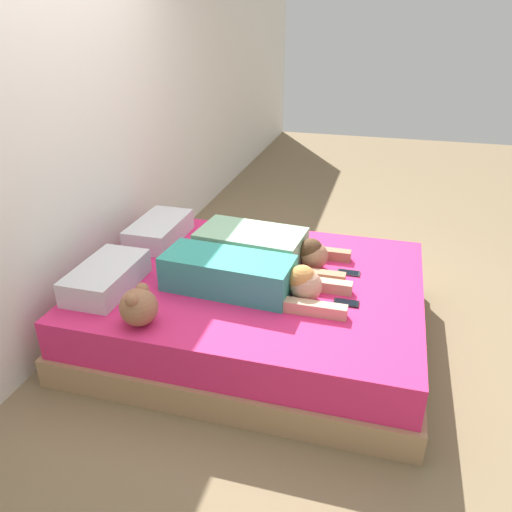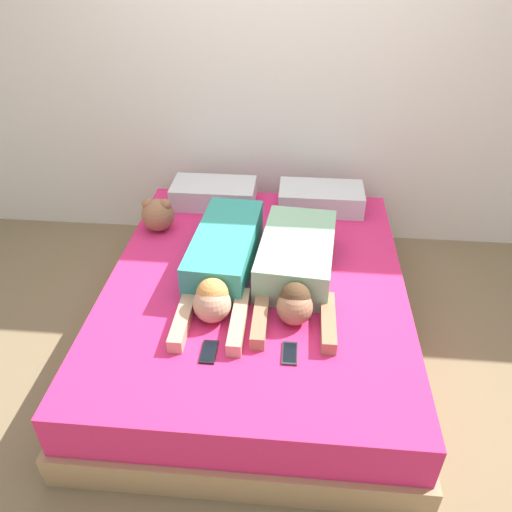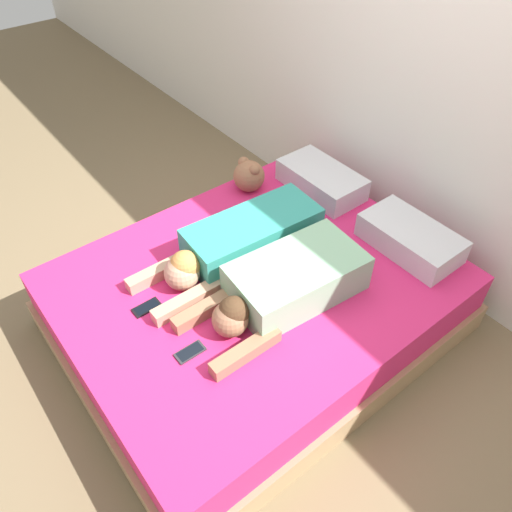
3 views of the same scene
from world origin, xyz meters
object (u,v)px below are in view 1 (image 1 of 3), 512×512
at_px(pillow_head_right, 159,230).
at_px(person_right, 263,248).
at_px(cell_phone_right, 349,273).
at_px(person_left, 245,276).
at_px(pillow_head_left, 106,277).
at_px(bed, 256,306).
at_px(cell_phone_left, 346,303).
at_px(plush_toy, 139,306).

height_order(pillow_head_right, person_right, person_right).
bearing_deg(cell_phone_right, person_left, 124.15).
distance_m(pillow_head_left, pillow_head_right, 0.73).
relative_size(bed, person_left, 1.86).
bearing_deg(person_right, person_left, 179.43).
bearing_deg(cell_phone_right, bed, 110.29).
bearing_deg(pillow_head_right, cell_phone_right, -96.57).
bearing_deg(person_left, cell_phone_right, -55.85).
distance_m(bed, cell_phone_left, 0.64).
xyz_separation_m(person_right, cell_phone_left, (-0.38, -0.60, -0.10)).
xyz_separation_m(bed, plush_toy, (-0.66, 0.46, 0.32)).
xyz_separation_m(pillow_head_left, plush_toy, (-0.29, -0.37, 0.03)).
bearing_deg(cell_phone_right, plush_toy, 130.37).
xyz_separation_m(person_right, plush_toy, (-0.88, 0.45, 0.01)).
relative_size(person_right, cell_phone_right, 6.97).
bearing_deg(pillow_head_right, cell_phone_left, -110.60).
height_order(bed, cell_phone_left, cell_phone_left).
bearing_deg(pillow_head_right, person_left, -124.13).
bearing_deg(pillow_head_left, bed, -66.23).
bearing_deg(bed, cell_phone_left, -105.84).
height_order(bed, person_right, person_right).
relative_size(cell_phone_left, cell_phone_right, 1.00).
height_order(person_left, person_right, person_left).
height_order(pillow_head_left, cell_phone_left, pillow_head_left).
bearing_deg(bed, plush_toy, 145.05).
xyz_separation_m(person_right, cell_phone_right, (-0.01, -0.57, -0.10)).
relative_size(pillow_head_right, cell_phone_right, 3.91).
distance_m(pillow_head_right, person_right, 0.83).
height_order(cell_phone_left, plush_toy, plush_toy).
distance_m(pillow_head_left, cell_phone_left, 1.43).
relative_size(pillow_head_left, pillow_head_right, 1.00).
bearing_deg(cell_phone_right, pillow_head_right, 83.43).
bearing_deg(person_left, plush_toy, 137.05).
relative_size(bed, pillow_head_right, 3.71).
height_order(bed, cell_phone_right, cell_phone_right).
xyz_separation_m(cell_phone_left, cell_phone_right, (0.37, 0.02, 0.00)).
xyz_separation_m(pillow_head_right, cell_phone_right, (-0.16, -1.39, -0.07)).
xyz_separation_m(bed, person_left, (-0.18, 0.02, 0.32)).
xyz_separation_m(person_left, person_right, (0.40, -0.00, -0.00)).
bearing_deg(bed, cell_phone_right, -69.71).
xyz_separation_m(cell_phone_right, plush_toy, (-0.87, 1.02, 0.10)).
height_order(bed, person_left, person_left).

